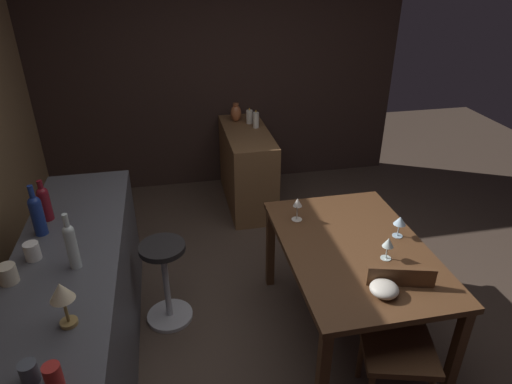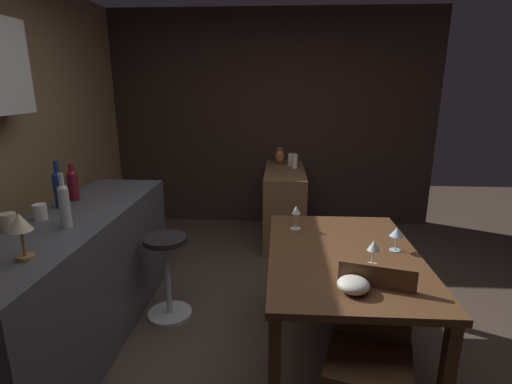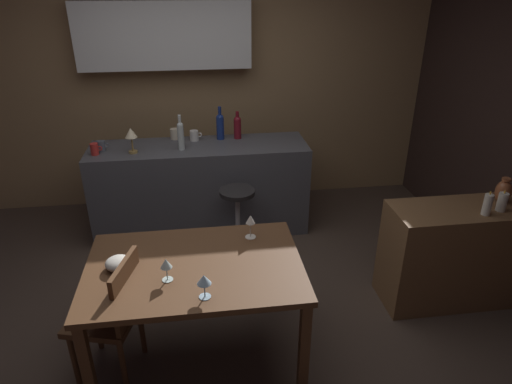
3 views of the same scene
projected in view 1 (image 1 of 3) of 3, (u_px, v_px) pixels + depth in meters
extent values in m
plane|color=#47382D|center=(286.00, 329.00, 3.24)|extent=(9.00, 9.00, 0.00)
cube|color=#33231E|center=(201.00, 70.00, 4.78)|extent=(0.10, 4.40, 2.60)
cube|color=#56351E|center=(355.00, 249.00, 2.89)|extent=(1.35, 0.91, 0.04)
cube|color=#56351E|center=(323.00, 378.00, 2.45)|extent=(0.06, 0.06, 0.70)
cube|color=#56351E|center=(271.00, 248.00, 3.53)|extent=(0.06, 0.06, 0.70)
cube|color=#56351E|center=(456.00, 355.00, 2.59)|extent=(0.06, 0.06, 0.70)
cube|color=#56351E|center=(366.00, 236.00, 3.68)|extent=(0.06, 0.06, 0.70)
cube|color=#4C4C51|center=(81.00, 311.00, 2.77)|extent=(2.10, 0.60, 0.90)
cube|color=brown|center=(247.00, 168.00, 4.72)|extent=(1.10, 0.44, 0.82)
cube|color=#56351E|center=(398.00, 348.00, 2.53)|extent=(0.49, 0.49, 0.04)
cube|color=#56351E|center=(397.00, 298.00, 2.59)|extent=(0.13, 0.37, 0.43)
cylinder|color=#56351E|center=(413.00, 356.00, 2.77)|extent=(0.04, 0.04, 0.41)
cylinder|color=#56351E|center=(361.00, 353.00, 2.79)|extent=(0.04, 0.04, 0.41)
cylinder|color=#262323|center=(162.00, 248.00, 3.05)|extent=(0.32, 0.32, 0.04)
cylinder|color=silver|center=(166.00, 284.00, 3.20)|extent=(0.04, 0.04, 0.61)
cylinder|color=silver|center=(170.00, 316.00, 3.34)|extent=(0.34, 0.34, 0.03)
cylinder|color=silver|center=(386.00, 258.00, 2.77)|extent=(0.07, 0.07, 0.00)
cylinder|color=silver|center=(387.00, 252.00, 2.74)|extent=(0.01, 0.01, 0.09)
cone|color=silver|center=(388.00, 242.00, 2.71)|extent=(0.07, 0.07, 0.06)
cylinder|color=silver|center=(297.00, 219.00, 3.17)|extent=(0.08, 0.08, 0.00)
cylinder|color=silver|center=(297.00, 213.00, 3.14)|extent=(0.01, 0.01, 0.11)
cone|color=silver|center=(298.00, 202.00, 3.10)|extent=(0.06, 0.06, 0.06)
cylinder|color=silver|center=(397.00, 236.00, 2.98)|extent=(0.07, 0.07, 0.00)
cylinder|color=silver|center=(398.00, 230.00, 2.96)|extent=(0.01, 0.01, 0.09)
cone|color=silver|center=(400.00, 220.00, 2.93)|extent=(0.08, 0.08, 0.06)
ellipsoid|color=beige|center=(384.00, 289.00, 2.46)|extent=(0.16, 0.16, 0.08)
cylinder|color=silver|center=(72.00, 249.00, 2.38)|extent=(0.06, 0.06, 0.23)
sphere|color=silver|center=(68.00, 231.00, 2.33)|extent=(0.06, 0.06, 0.06)
cylinder|color=silver|center=(66.00, 221.00, 2.30)|extent=(0.03, 0.03, 0.08)
cylinder|color=maroon|center=(45.00, 206.00, 2.83)|extent=(0.07, 0.07, 0.19)
sphere|color=maroon|center=(42.00, 193.00, 2.78)|extent=(0.07, 0.07, 0.07)
cylinder|color=maroon|center=(40.00, 185.00, 2.76)|extent=(0.03, 0.03, 0.06)
cylinder|color=navy|center=(38.00, 218.00, 2.67)|extent=(0.08, 0.08, 0.22)
sphere|color=navy|center=(34.00, 203.00, 2.62)|extent=(0.08, 0.08, 0.08)
cylinder|color=navy|center=(31.00, 193.00, 2.59)|extent=(0.03, 0.03, 0.09)
cylinder|color=beige|center=(8.00, 274.00, 2.30)|extent=(0.09, 0.09, 0.10)
torus|color=beige|center=(11.00, 266.00, 2.35)|extent=(0.05, 0.01, 0.05)
cylinder|color=#515660|center=(29.00, 373.00, 1.76)|extent=(0.07, 0.07, 0.10)
torus|color=#515660|center=(32.00, 362.00, 1.80)|extent=(0.05, 0.01, 0.05)
cylinder|color=white|center=(32.00, 251.00, 2.47)|extent=(0.08, 0.08, 0.10)
torus|color=white|center=(34.00, 245.00, 2.52)|extent=(0.05, 0.01, 0.05)
cylinder|color=red|center=(53.00, 376.00, 1.74)|extent=(0.07, 0.07, 0.11)
torus|color=red|center=(55.00, 366.00, 1.78)|extent=(0.05, 0.01, 0.05)
cylinder|color=#A58447|center=(69.00, 322.00, 2.05)|extent=(0.08, 0.08, 0.02)
cylinder|color=#A58447|center=(66.00, 310.00, 2.02)|extent=(0.02, 0.02, 0.13)
cone|color=beige|center=(61.00, 291.00, 1.97)|extent=(0.11, 0.11, 0.09)
cylinder|color=white|center=(249.00, 117.00, 4.70)|extent=(0.07, 0.07, 0.14)
ellipsoid|color=yellow|center=(249.00, 109.00, 4.66)|extent=(0.01, 0.01, 0.03)
cylinder|color=white|center=(256.00, 120.00, 4.57)|extent=(0.06, 0.06, 0.16)
ellipsoid|color=yellow|center=(256.00, 111.00, 4.53)|extent=(0.01, 0.01, 0.03)
ellipsoid|color=#B26038|center=(236.00, 113.00, 4.74)|extent=(0.11, 0.11, 0.18)
cylinder|color=#B26038|center=(236.00, 104.00, 4.70)|extent=(0.06, 0.06, 0.02)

